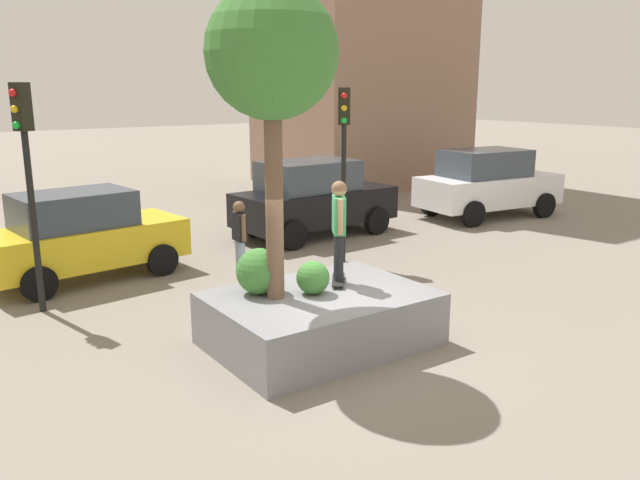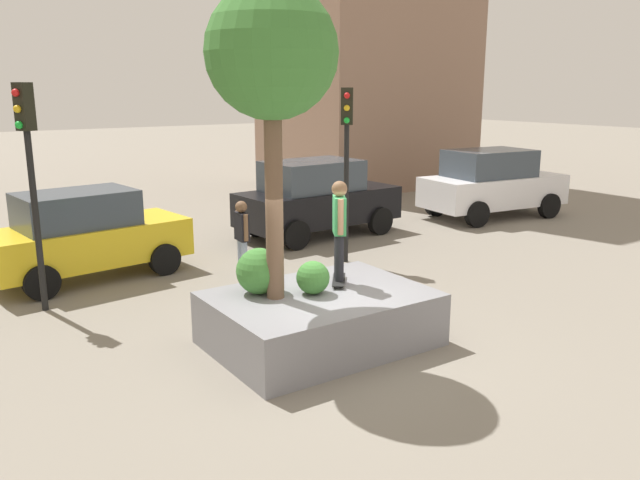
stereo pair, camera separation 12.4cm
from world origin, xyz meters
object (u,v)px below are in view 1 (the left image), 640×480
(skateboard, at_px, (338,280))
(traffic_light_median, at_px, (26,159))
(sedan_parked, at_px, (313,198))
(pedestrian_crossing, at_px, (240,233))
(planter_ledge, at_px, (320,319))
(plaza_tree, at_px, (272,57))
(skateboarder, at_px, (339,223))
(police_car, at_px, (487,183))
(traffic_light_corner, at_px, (344,144))
(taxi_cab, at_px, (82,235))

(skateboard, distance_m, traffic_light_median, 6.06)
(sedan_parked, distance_m, pedestrian_crossing, 4.31)
(planter_ledge, xyz_separation_m, plaza_tree, (-0.71, 0.23, 4.18))
(skateboard, relative_size, skateboarder, 0.45)
(skateboard, relative_size, sedan_parked, 0.16)
(skateboarder, xyz_separation_m, police_car, (10.06, 5.46, -0.81))
(plaza_tree, bearing_deg, traffic_light_corner, 41.98)
(taxi_cab, xyz_separation_m, police_car, (12.82, -0.32, 0.12))
(taxi_cab, xyz_separation_m, sedan_parked, (6.58, 0.63, 0.10))
(planter_ledge, bearing_deg, pedestrian_crossing, 79.61)
(sedan_parked, bearing_deg, plaza_tree, -128.33)
(traffic_light_corner, relative_size, traffic_light_median, 0.98)
(planter_ledge, xyz_separation_m, pedestrian_crossing, (0.79, 4.32, 0.55))
(planter_ledge, relative_size, plaza_tree, 0.73)
(plaza_tree, xyz_separation_m, sedan_parked, (5.10, 6.45, -3.51))
(taxi_cab, xyz_separation_m, pedestrian_crossing, (2.98, -1.74, -0.01))
(skateboarder, relative_size, pedestrian_crossing, 1.00)
(taxi_cab, height_order, sedan_parked, sedan_parked)
(skateboard, xyz_separation_m, sedan_parked, (3.82, 6.40, 0.17))
(sedan_parked, bearing_deg, planter_ledge, -123.34)
(plaza_tree, xyz_separation_m, police_car, (11.34, 5.51, -3.49))
(skateboard, relative_size, traffic_light_corner, 0.18)
(taxi_cab, bearing_deg, sedan_parked, 5.44)
(planter_ledge, xyz_separation_m, traffic_light_median, (-3.47, 4.33, 2.48))
(taxi_cab, distance_m, traffic_light_median, 2.88)
(planter_ledge, height_order, police_car, police_car)
(traffic_light_median, bearing_deg, police_car, 5.68)
(skateboarder, distance_m, traffic_light_corner, 4.71)
(planter_ledge, relative_size, traffic_light_corner, 0.84)
(pedestrian_crossing, bearing_deg, skateboarder, -93.03)
(taxi_cab, height_order, traffic_light_corner, traffic_light_corner)
(police_car, bearing_deg, planter_ledge, -151.67)
(sedan_parked, relative_size, police_car, 0.97)
(planter_ledge, relative_size, traffic_light_median, 0.82)
(taxi_cab, bearing_deg, pedestrian_crossing, -30.22)
(skateboarder, bearing_deg, taxi_cab, 115.57)
(plaza_tree, distance_m, police_car, 13.08)
(pedestrian_crossing, bearing_deg, taxi_cab, 149.78)
(planter_ledge, bearing_deg, plaza_tree, 162.22)
(skateboarder, xyz_separation_m, traffic_light_corner, (2.83, 3.65, 0.92))
(plaza_tree, relative_size, pedestrian_crossing, 2.80)
(skateboard, xyz_separation_m, skateboarder, (0.00, 0.00, 1.00))
(traffic_light_corner, bearing_deg, plaza_tree, -138.02)
(skateboarder, height_order, taxi_cab, skateboarder)
(planter_ledge, height_order, pedestrian_crossing, pedestrian_crossing)
(skateboarder, relative_size, police_car, 0.34)
(police_car, bearing_deg, sedan_parked, 171.39)
(skateboarder, distance_m, police_car, 11.47)
(police_car, distance_m, pedestrian_crossing, 9.95)
(traffic_light_median, height_order, pedestrian_crossing, traffic_light_median)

